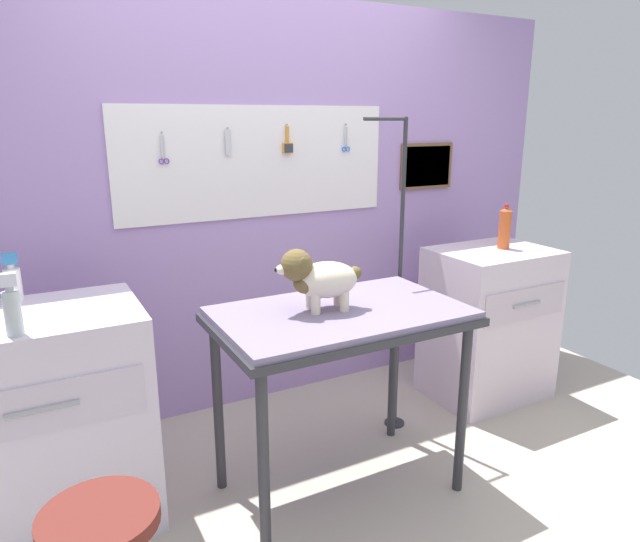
% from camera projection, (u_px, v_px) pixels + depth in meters
% --- Properties ---
extents(ground, '(4.40, 4.00, 0.04)m').
position_uv_depth(ground, '(385.00, 516.00, 2.47)').
color(ground, '#B4A999').
extents(rear_wall_panel, '(4.00, 0.11, 2.30)m').
position_uv_depth(rear_wall_panel, '(266.00, 208.00, 3.25)').
color(rear_wall_panel, '#A885C4').
rests_on(rear_wall_panel, ground).
extents(grooming_table, '(1.07, 0.65, 0.87)m').
position_uv_depth(grooming_table, '(341.00, 329.00, 2.43)').
color(grooming_table, '#2D2D33').
rests_on(grooming_table, ground).
extents(grooming_arm, '(0.30, 0.11, 1.66)m').
position_uv_depth(grooming_arm, '(398.00, 292.00, 2.97)').
color(grooming_arm, '#2D2D33').
rests_on(grooming_arm, ground).
extents(dog, '(0.37, 0.22, 0.27)m').
position_uv_depth(dog, '(318.00, 277.00, 2.35)').
color(dog, beige).
rests_on(dog, grooming_table).
extents(counter_left, '(0.80, 0.58, 0.93)m').
position_uv_depth(counter_left, '(45.00, 424.00, 2.28)').
color(counter_left, silver).
rests_on(counter_left, ground).
extents(cabinet_right, '(0.68, 0.54, 0.92)m').
position_uv_depth(cabinet_right, '(488.00, 324.00, 3.42)').
color(cabinet_right, silver).
rests_on(cabinet_right, ground).
extents(conditioner_bottle, '(0.06, 0.06, 0.20)m').
position_uv_depth(conditioner_bottle, '(13.00, 281.00, 2.30)').
color(conditioner_bottle, white).
rests_on(conditioner_bottle, counter_left).
extents(detangler_spray, '(0.06, 0.06, 0.22)m').
position_uv_depth(detangler_spray, '(12.00, 309.00, 1.93)').
color(detangler_spray, '#AFBABA').
rests_on(detangler_spray, counter_left).
extents(soda_bottle, '(0.07, 0.07, 0.26)m').
position_uv_depth(soda_bottle, '(505.00, 228.00, 3.30)').
color(soda_bottle, '#BD5123').
rests_on(soda_bottle, cabinet_right).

